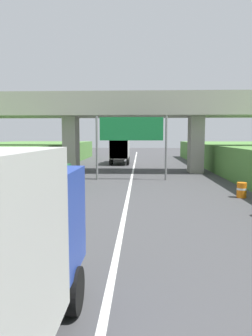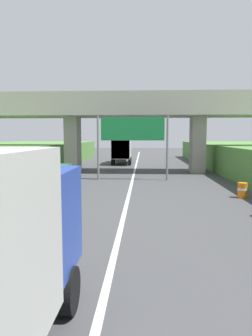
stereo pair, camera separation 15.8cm
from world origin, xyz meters
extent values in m
cube|color=white|center=(0.00, 27.19, 0.00)|extent=(0.20, 94.39, 0.01)
cube|color=#9E998E|center=(0.00, 33.99, 6.13)|extent=(40.00, 4.80, 1.10)
cube|color=#9E998E|center=(0.00, 31.77, 7.23)|extent=(40.00, 0.36, 1.10)
cube|color=#9E998E|center=(0.00, 36.21, 7.23)|extent=(40.00, 0.36, 1.10)
cube|color=gray|center=(-6.26, 33.99, 2.79)|extent=(1.30, 2.20, 5.58)
cube|color=gray|center=(6.26, 33.99, 2.79)|extent=(1.30, 2.20, 5.58)
cylinder|color=slate|center=(-2.85, 28.35, 2.64)|extent=(0.18, 0.18, 5.28)
cylinder|color=slate|center=(2.85, 28.35, 2.64)|extent=(0.18, 0.18, 5.28)
cube|color=#167238|center=(0.00, 28.35, 4.23)|extent=(5.20, 0.12, 1.90)
cube|color=white|center=(0.00, 28.34, 4.23)|extent=(4.89, 0.01, 1.67)
cube|color=black|center=(-1.89, 43.81, 0.66)|extent=(1.10, 7.30, 0.36)
cube|color=#B2B5B7|center=(-1.89, 46.41, 1.89)|extent=(2.10, 2.10, 2.10)
cube|color=#2D3842|center=(-1.89, 47.43, 2.19)|extent=(1.89, 0.06, 0.90)
cube|color=#B7B7B2|center=(-1.89, 42.76, 2.14)|extent=(2.30, 5.20, 2.60)
cube|color=gray|center=(-1.89, 40.18, 2.14)|extent=(2.21, 0.04, 2.50)
cylinder|color=black|center=(-2.86, 46.41, 0.48)|extent=(0.30, 0.96, 0.96)
cylinder|color=black|center=(-0.92, 46.41, 0.48)|extent=(0.30, 0.96, 0.96)
cylinder|color=black|center=(-2.96, 41.33, 0.48)|extent=(0.30, 0.96, 0.96)
cylinder|color=black|center=(-0.82, 41.33, 0.48)|extent=(0.30, 0.96, 0.96)
cylinder|color=black|center=(-2.96, 43.02, 0.48)|extent=(0.30, 0.96, 0.96)
cylinder|color=black|center=(-0.82, 43.02, 0.48)|extent=(0.30, 0.96, 0.96)
cube|color=#233D9E|center=(-1.61, 9.05, 1.89)|extent=(2.10, 2.10, 2.10)
cube|color=#2D3842|center=(-1.61, 10.07, 2.19)|extent=(1.89, 0.06, 0.90)
cylinder|color=black|center=(-0.64, 9.05, 0.48)|extent=(0.30, 0.96, 0.96)
cube|color=#236B38|center=(-4.88, 23.49, 0.70)|extent=(1.76, 4.10, 0.76)
cube|color=#236B38|center=(-4.88, 23.34, 1.40)|extent=(1.56, 1.90, 0.64)
cube|color=#2D3842|center=(-4.88, 22.42, 1.40)|extent=(1.44, 0.06, 0.54)
cylinder|color=black|center=(-5.70, 24.76, 0.32)|extent=(0.22, 0.64, 0.64)
cylinder|color=black|center=(-4.06, 24.76, 0.32)|extent=(0.22, 0.64, 0.64)
cylinder|color=black|center=(-5.70, 22.22, 0.32)|extent=(0.22, 0.64, 0.64)
cylinder|color=black|center=(-4.06, 22.22, 0.32)|extent=(0.22, 0.64, 0.64)
cylinder|color=orange|center=(6.73, 21.30, 0.45)|extent=(0.56, 0.56, 0.90)
cylinder|color=white|center=(6.73, 21.30, 0.52)|extent=(0.57, 0.57, 0.12)
camera|label=1|loc=(0.70, 3.17, 3.61)|focal=32.72mm
camera|label=2|loc=(0.86, 3.18, 3.61)|focal=32.72mm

